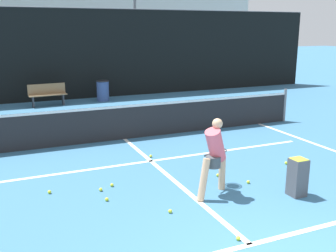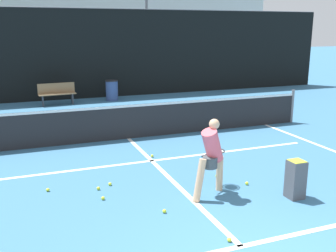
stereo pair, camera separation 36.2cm
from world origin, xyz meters
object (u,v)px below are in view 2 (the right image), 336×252
at_px(ball_hopper, 296,178).
at_px(parked_car, 80,76).
at_px(courtside_bench, 57,93).
at_px(player_practicing, 211,154).
at_px(trash_bin, 112,90).

height_order(ball_hopper, parked_car, parked_car).
bearing_deg(courtside_bench, player_practicing, -84.74).
distance_m(ball_hopper, parked_car, 14.62).
relative_size(trash_bin, parked_car, 0.20).
bearing_deg(trash_bin, courtside_bench, -175.09).
relative_size(player_practicing, parked_car, 0.33).
distance_m(courtside_bench, parked_car, 4.06).
xyz_separation_m(ball_hopper, courtside_bench, (-3.11, 10.75, 0.09)).
distance_m(player_practicing, courtside_bench, 10.22).
relative_size(player_practicing, courtside_bench, 0.97).
bearing_deg(player_practicing, parked_car, 63.93).
bearing_deg(parked_car, courtside_bench, -111.47).
xyz_separation_m(player_practicing, ball_hopper, (1.35, -0.69, -0.40)).
bearing_deg(ball_hopper, parked_car, 96.38).
bearing_deg(courtside_bench, ball_hopper, -78.50).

